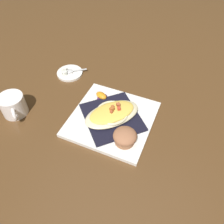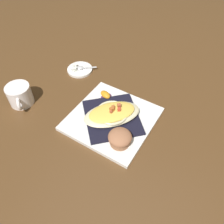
# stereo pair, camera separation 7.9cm
# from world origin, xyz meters

# --- Properties ---
(ground_plane) EXTENTS (2.60, 2.60, 0.00)m
(ground_plane) POSITION_xyz_m (0.00, 0.00, 0.00)
(ground_plane) COLOR #54361D
(square_plate) EXTENTS (0.34, 0.34, 0.01)m
(square_plate) POSITION_xyz_m (0.00, 0.00, 0.01)
(square_plate) COLOR white
(square_plate) RESTS_ON ground_plane
(folded_napkin) EXTENTS (0.26, 0.27, 0.01)m
(folded_napkin) POSITION_xyz_m (0.00, 0.00, 0.02)
(folded_napkin) COLOR black
(folded_napkin) RESTS_ON square_plate
(gratin_dish) EXTENTS (0.23, 0.21, 0.04)m
(gratin_dish) POSITION_xyz_m (0.00, 0.00, 0.04)
(gratin_dish) COLOR beige
(gratin_dish) RESTS_ON folded_napkin
(muffin) EXTENTS (0.08, 0.08, 0.05)m
(muffin) POSITION_xyz_m (0.06, -0.09, 0.04)
(muffin) COLOR #9B6544
(muffin) RESTS_ON square_plate
(orange_garnish) EXTENTS (0.06, 0.06, 0.02)m
(orange_garnish) POSITION_xyz_m (-0.06, 0.09, 0.02)
(orange_garnish) COLOR #532458
(orange_garnish) RESTS_ON square_plate
(coffee_mug) EXTENTS (0.09, 0.11, 0.08)m
(coffee_mug) POSITION_xyz_m (-0.36, -0.02, 0.03)
(coffee_mug) COLOR white
(coffee_mug) RESTS_ON ground_plane
(creamer_saucer) EXTENTS (0.11, 0.11, 0.01)m
(creamer_saucer) POSITION_xyz_m (-0.23, 0.23, 0.01)
(creamer_saucer) COLOR white
(creamer_saucer) RESTS_ON ground_plane
(spoon) EXTENTS (0.09, 0.05, 0.01)m
(spoon) POSITION_xyz_m (-0.22, 0.23, 0.01)
(spoon) COLOR silver
(spoon) RESTS_ON creamer_saucer
(creamer_cup_0) EXTENTS (0.02, 0.02, 0.02)m
(creamer_cup_0) POSITION_xyz_m (-0.25, 0.23, 0.02)
(creamer_cup_0) COLOR white
(creamer_cup_0) RESTS_ON creamer_saucer
(creamer_cup_1) EXTENTS (0.02, 0.02, 0.02)m
(creamer_cup_1) POSITION_xyz_m (-0.25, 0.21, 0.02)
(creamer_cup_1) COLOR white
(creamer_cup_1) RESTS_ON creamer_saucer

